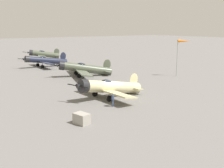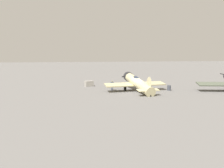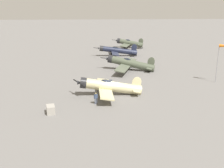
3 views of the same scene
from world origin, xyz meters
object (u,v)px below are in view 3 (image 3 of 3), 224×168
at_px(ground_crew_mechanic, 96,97).
at_px(fuel_drum, 111,82).
at_px(airplane_outer_stand, 129,43).
at_px(equipment_crate, 51,109).
at_px(airplane_far_line, 117,50).
at_px(airplane_mid_apron, 129,63).
at_px(airplane_foreground, 109,86).

distance_m(ground_crew_mechanic, fuel_drum, 9.84).
bearing_deg(fuel_drum, airplane_outer_stand, 78.33).
xyz_separation_m(ground_crew_mechanic, equipment_crate, (-5.96, -3.06, -0.49)).
height_order(airplane_far_line, equipment_crate, airplane_far_line).
height_order(airplane_mid_apron, airplane_outer_stand, airplane_outer_stand).
relative_size(airplane_far_line, airplane_outer_stand, 0.94).
height_order(airplane_far_line, ground_crew_mechanic, airplane_far_line).
height_order(airplane_foreground, fuel_drum, airplane_foreground).
height_order(airplane_mid_apron, equipment_crate, airplane_mid_apron).
bearing_deg(airplane_far_line, equipment_crate, 73.81).
distance_m(airplane_mid_apron, airplane_outer_stand, 30.19).
bearing_deg(equipment_crate, airplane_outer_stand, 72.18).
xyz_separation_m(airplane_mid_apron, ground_crew_mechanic, (-7.35, -19.89, -0.48)).
bearing_deg(airplane_outer_stand, airplane_far_line, 89.27).
relative_size(airplane_mid_apron, airplane_outer_stand, 1.07).
bearing_deg(fuel_drum, airplane_far_line, 82.80).
xyz_separation_m(airplane_mid_apron, airplane_far_line, (-1.28, 16.13, 0.05)).
bearing_deg(airplane_mid_apron, ground_crew_mechanic, 88.20).
distance_m(airplane_outer_stand, fuel_drum, 41.28).
distance_m(ground_crew_mechanic, equipment_crate, 6.72).
height_order(airplane_mid_apron, fuel_drum, airplane_mid_apron).
bearing_deg(airplane_mid_apron, airplane_foreground, 90.30).
height_order(airplane_outer_stand, ground_crew_mechanic, airplane_outer_stand).
distance_m(airplane_foreground, airplane_outer_stand, 46.95).
relative_size(airplane_foreground, equipment_crate, 6.17).
relative_size(equipment_crate, fuel_drum, 1.99).
bearing_deg(ground_crew_mechanic, airplane_far_line, -47.28).
distance_m(airplane_mid_apron, airplane_far_line, 16.18).
relative_size(airplane_foreground, ground_crew_mechanic, 6.47).
distance_m(airplane_far_line, airplane_outer_stand, 14.71).
height_order(airplane_foreground, airplane_far_line, airplane_far_line).
distance_m(airplane_outer_stand, ground_crew_mechanic, 51.07).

